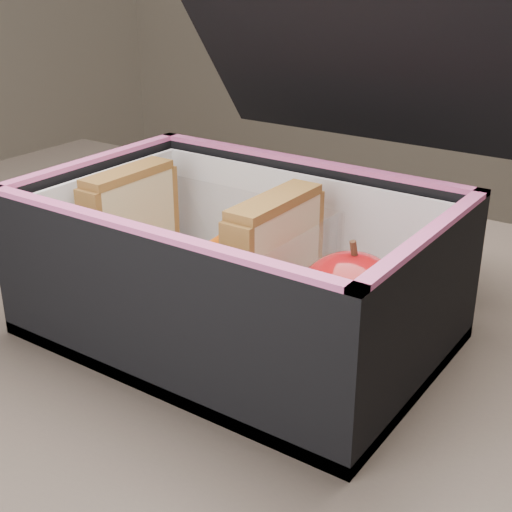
# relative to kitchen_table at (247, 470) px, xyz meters

# --- Properties ---
(kitchen_table) EXTENTS (1.20, 0.80, 0.75)m
(kitchen_table) POSITION_rel_kitchen_table_xyz_m (0.00, 0.00, 0.00)
(kitchen_table) COLOR brown
(kitchen_table) RESTS_ON ground
(lunch_bag) EXTENTS (0.30, 0.31, 0.27)m
(lunch_bag) POSITION_rel_kitchen_table_xyz_m (-0.03, 0.04, 0.15)
(lunch_bag) COLOR black
(lunch_bag) RESTS_ON kitchen_table
(plastic_tub) EXTENTS (0.18, 0.13, 0.08)m
(plastic_tub) POSITION_rel_kitchen_table_xyz_m (-0.07, 0.04, 0.14)
(plastic_tub) COLOR white
(plastic_tub) RESTS_ON lunch_bag
(sandwich_left) EXTENTS (0.02, 0.09, 0.10)m
(sandwich_left) POSITION_rel_kitchen_table_xyz_m (-0.15, 0.04, 0.15)
(sandwich_left) COLOR beige
(sandwich_left) RESTS_ON plastic_tub
(sandwich_right) EXTENTS (0.02, 0.09, 0.10)m
(sandwich_right) POSITION_rel_kitchen_table_xyz_m (-0.00, 0.04, 0.16)
(sandwich_right) COLOR beige
(sandwich_right) RESTS_ON plastic_tub
(carrot_sticks) EXTENTS (0.05, 0.13, 0.03)m
(carrot_sticks) POSITION_rel_kitchen_table_xyz_m (-0.07, 0.04, 0.12)
(carrot_sticks) COLOR #D35600
(carrot_sticks) RESTS_ON plastic_tub
(paper_napkin) EXTENTS (0.10, 0.10, 0.01)m
(paper_napkin) POSITION_rel_kitchen_table_xyz_m (0.06, 0.03, 0.11)
(paper_napkin) COLOR white
(paper_napkin) RESTS_ON lunch_bag
(red_apple) EXTENTS (0.10, 0.10, 0.08)m
(red_apple) POSITION_rel_kitchen_table_xyz_m (0.06, 0.03, 0.15)
(red_apple) COLOR maroon
(red_apple) RESTS_ON paper_napkin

